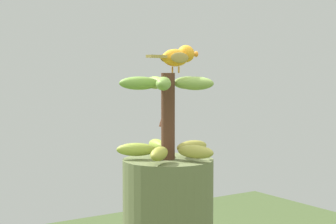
% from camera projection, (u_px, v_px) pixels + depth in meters
% --- Properties ---
extents(banana_bunch, '(0.29, 0.28, 0.25)m').
position_uv_depth(banana_bunch, '(168.00, 116.00, 1.58)').
color(banana_bunch, '#4C2D1E').
rests_on(banana_bunch, banana_tree).
extents(perched_bird, '(0.07, 0.19, 0.08)m').
position_uv_depth(perched_bird, '(179.00, 56.00, 1.59)').
color(perched_bird, '#C68933').
rests_on(perched_bird, banana_bunch).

